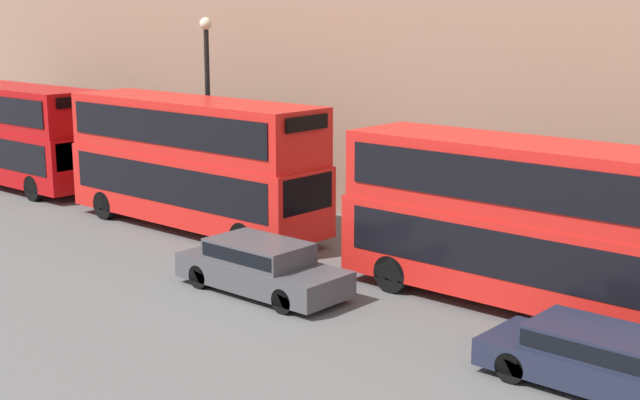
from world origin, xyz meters
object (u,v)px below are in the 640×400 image
Objects in this scene: bus_leading at (558,223)px; car_dark_sedan at (601,358)px; pedestrian at (112,164)px; bus_third_in_queue at (10,130)px; car_hatchback at (261,265)px; bus_second_in_queue at (194,158)px.

bus_leading is 4.63m from car_dark_sedan.
pedestrian is at bearing 82.22° from bus_leading.
bus_third_in_queue is 2.12× the size of car_dark_sedan.
car_hatchback is at bearing -112.73° from pedestrian.
bus_second_in_queue is at bearing -108.86° from pedestrian.
bus_leading is 2.37× the size of car_dark_sedan.
car_hatchback is (-0.00, 9.27, 0.07)m from car_dark_sedan.
bus_leading is 1.12× the size of bus_third_in_queue.
bus_leading is 6.31× the size of pedestrian.
car_hatchback is (-3.40, -18.06, -1.59)m from bus_third_in_queue.
car_hatchback is 16.52m from pedestrian.
bus_third_in_queue reaches higher than car_dark_sedan.
car_hatchback is at bearing -117.58° from bus_second_in_queue.
bus_second_in_queue reaches higher than bus_third_in_queue.
car_hatchback is 2.69× the size of pedestrian.
bus_third_in_queue is 18.44m from car_hatchback.
car_dark_sedan is 2.67× the size of pedestrian.
pedestrian reaches higher than car_dark_sedan.
bus_third_in_queue is at bearing 90.00° from bus_leading.
bus_second_in_queue is (-0.00, 13.10, 0.11)m from bus_leading.
car_dark_sedan is at bearing -102.16° from bus_second_in_queue.
pedestrian is (2.98, 8.73, -1.58)m from bus_second_in_queue.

